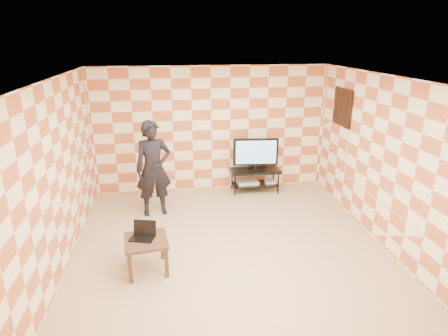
{
  "coord_description": "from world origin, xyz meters",
  "views": [
    {
      "loc": [
        -0.85,
        -5.3,
        3.25
      ],
      "look_at": [
        0.0,
        0.6,
        1.15
      ],
      "focal_mm": 30.0,
      "sensor_mm": 36.0,
      "label": 1
    }
  ],
  "objects": [
    {
      "name": "floor",
      "position": [
        0.0,
        0.0,
        0.0
      ],
      "size": [
        5.0,
        5.0,
        0.0
      ],
      "primitive_type": "plane",
      "color": "tan",
      "rests_on": "ground"
    },
    {
      "name": "wall_back",
      "position": [
        0.0,
        2.5,
        1.35
      ],
      "size": [
        5.0,
        0.02,
        2.7
      ],
      "primitive_type": "cube",
      "color": "#FCF0C6",
      "rests_on": "ground"
    },
    {
      "name": "wall_front",
      "position": [
        0.0,
        -2.5,
        1.35
      ],
      "size": [
        5.0,
        0.02,
        2.7
      ],
      "primitive_type": "cube",
      "color": "#FCF0C6",
      "rests_on": "ground"
    },
    {
      "name": "wall_left",
      "position": [
        -2.5,
        0.0,
        1.35
      ],
      "size": [
        0.02,
        5.0,
        2.7
      ],
      "primitive_type": "cube",
      "color": "#FCF0C6",
      "rests_on": "ground"
    },
    {
      "name": "wall_right",
      "position": [
        2.5,
        0.0,
        1.35
      ],
      "size": [
        0.02,
        5.0,
        2.7
      ],
      "primitive_type": "cube",
      "color": "#FCF0C6",
      "rests_on": "ground"
    },
    {
      "name": "ceiling",
      "position": [
        0.0,
        0.0,
        2.7
      ],
      "size": [
        5.0,
        5.0,
        0.02
      ],
      "primitive_type": "cube",
      "color": "white",
      "rests_on": "wall_back"
    },
    {
      "name": "wall_art",
      "position": [
        2.47,
        1.55,
        1.95
      ],
      "size": [
        0.04,
        0.72,
        0.72
      ],
      "color": "black",
      "rests_on": "wall_right"
    },
    {
      "name": "tv_stand",
      "position": [
        0.92,
        2.22,
        0.37
      ],
      "size": [
        1.08,
        0.49,
        0.5
      ],
      "color": "black",
      "rests_on": "floor"
    },
    {
      "name": "tv",
      "position": [
        0.92,
        2.21,
        0.89
      ],
      "size": [
        0.97,
        0.21,
        0.7
      ],
      "color": "black",
      "rests_on": "tv_stand"
    },
    {
      "name": "dvd_player",
      "position": [
        0.77,
        2.25,
        0.21
      ],
      "size": [
        0.46,
        0.34,
        0.08
      ],
      "primitive_type": "cube",
      "rotation": [
        0.0,
        0.0,
        0.03
      ],
      "color": "silver",
      "rests_on": "tv_stand"
    },
    {
      "name": "game_console",
      "position": [
        1.26,
        2.21,
        0.2
      ],
      "size": [
        0.23,
        0.17,
        0.05
      ],
      "primitive_type": "cube",
      "rotation": [
        0.0,
        0.0,
        -0.01
      ],
      "color": "silver",
      "rests_on": "tv_stand"
    },
    {
      "name": "side_table",
      "position": [
        -1.29,
        -0.47,
        0.41
      ],
      "size": [
        0.67,
        0.67,
        0.5
      ],
      "color": "#332114",
      "rests_on": "floor"
    },
    {
      "name": "laptop",
      "position": [
        -1.32,
        -0.39,
        0.55
      ],
      "size": [
        0.4,
        0.35,
        0.23
      ],
      "color": "black",
      "rests_on": "side_table"
    },
    {
      "name": "person",
      "position": [
        -1.22,
        1.41,
        0.91
      ],
      "size": [
        0.73,
        0.55,
        1.83
      ],
      "primitive_type": "imported",
      "rotation": [
        0.0,
        0.0,
        0.18
      ],
      "color": "black",
      "rests_on": "floor"
    }
  ]
}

